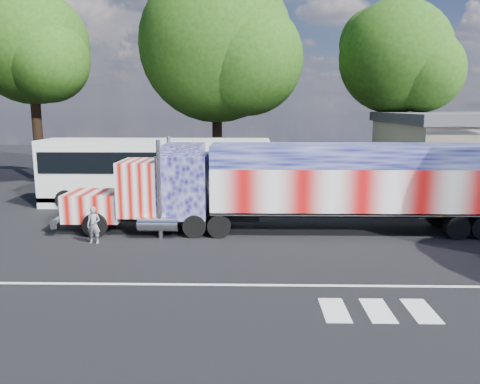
{
  "coord_description": "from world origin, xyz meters",
  "views": [
    {
      "loc": [
        0.41,
        -17.07,
        5.62
      ],
      "look_at": [
        0.0,
        3.0,
        1.9
      ],
      "focal_mm": 35.0,
      "sensor_mm": 36.0,
      "label": 1
    }
  ],
  "objects_px": {
    "woman": "(94,225)",
    "tree_nw_a": "(33,47)",
    "tree_ne_a": "(398,58)",
    "tree_n_mid": "(219,46)",
    "semi_truck": "(301,184)",
    "coach_bus": "(157,171)"
  },
  "relations": [
    {
      "from": "woman",
      "to": "tree_nw_a",
      "type": "xyz_separation_m",
      "value": [
        -8.94,
        15.43,
        8.89
      ]
    },
    {
      "from": "woman",
      "to": "tree_ne_a",
      "type": "bearing_deg",
      "value": 43.28
    },
    {
      "from": "tree_n_mid",
      "to": "tree_nw_a",
      "type": "bearing_deg",
      "value": 177.97
    },
    {
      "from": "semi_truck",
      "to": "tree_n_mid",
      "type": "relative_size",
      "value": 1.32
    },
    {
      "from": "semi_truck",
      "to": "tree_ne_a",
      "type": "xyz_separation_m",
      "value": [
        7.55,
        11.82,
        6.56
      ]
    },
    {
      "from": "coach_bus",
      "to": "woman",
      "type": "xyz_separation_m",
      "value": [
        -1.11,
        -7.76,
        -1.17
      ]
    },
    {
      "from": "semi_truck",
      "to": "woman",
      "type": "relative_size",
      "value": 12.92
    },
    {
      "from": "tree_nw_a",
      "to": "woman",
      "type": "bearing_deg",
      "value": -59.91
    },
    {
      "from": "coach_bus",
      "to": "tree_n_mid",
      "type": "xyz_separation_m",
      "value": [
        3.17,
        7.2,
        7.75
      ]
    },
    {
      "from": "tree_n_mid",
      "to": "tree_nw_a",
      "type": "height_order",
      "value": "tree_n_mid"
    },
    {
      "from": "semi_truck",
      "to": "tree_ne_a",
      "type": "distance_m",
      "value": 15.48
    },
    {
      "from": "tree_n_mid",
      "to": "woman",
      "type": "bearing_deg",
      "value": -105.97
    },
    {
      "from": "semi_truck",
      "to": "coach_bus",
      "type": "height_order",
      "value": "semi_truck"
    },
    {
      "from": "tree_nw_a",
      "to": "tree_ne_a",
      "type": "xyz_separation_m",
      "value": [
        25.2,
        -1.58,
        -0.92
      ]
    },
    {
      "from": "semi_truck",
      "to": "woman",
      "type": "height_order",
      "value": "semi_truck"
    },
    {
      "from": "woman",
      "to": "coach_bus",
      "type": "bearing_deg",
      "value": 84.7
    },
    {
      "from": "semi_truck",
      "to": "coach_bus",
      "type": "bearing_deg",
      "value": 143.0
    },
    {
      "from": "tree_n_mid",
      "to": "tree_ne_a",
      "type": "bearing_deg",
      "value": -5.31
    },
    {
      "from": "tree_ne_a",
      "to": "coach_bus",
      "type": "bearing_deg",
      "value": -158.11
    },
    {
      "from": "woman",
      "to": "tree_nw_a",
      "type": "bearing_deg",
      "value": 122.95
    },
    {
      "from": "tree_nw_a",
      "to": "tree_n_mid",
      "type": "bearing_deg",
      "value": -2.03
    },
    {
      "from": "semi_truck",
      "to": "tree_nw_a",
      "type": "xyz_separation_m",
      "value": [
        -17.65,
        13.4,
        7.48
      ]
    }
  ]
}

